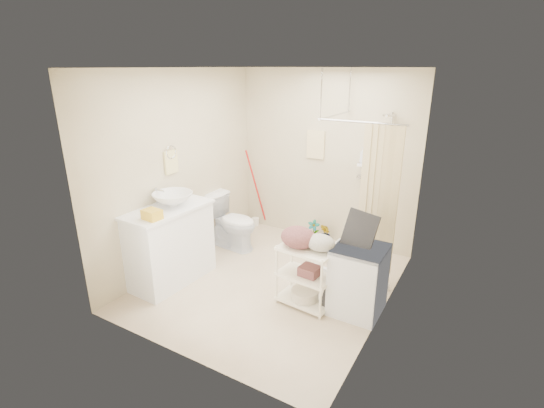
% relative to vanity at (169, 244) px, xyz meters
% --- Properties ---
extents(floor, '(3.20, 3.20, 0.00)m').
position_rel_vanity_xyz_m(floor, '(1.16, 0.58, -0.49)').
color(floor, beige).
rests_on(floor, ground).
extents(ceiling, '(2.80, 3.20, 0.04)m').
position_rel_vanity_xyz_m(ceiling, '(1.16, 0.58, 2.11)').
color(ceiling, silver).
rests_on(ceiling, ground).
extents(wall_back, '(2.80, 0.04, 2.60)m').
position_rel_vanity_xyz_m(wall_back, '(1.16, 2.18, 0.81)').
color(wall_back, beige).
rests_on(wall_back, ground).
extents(wall_front, '(2.80, 0.04, 2.60)m').
position_rel_vanity_xyz_m(wall_front, '(1.16, -1.02, 0.81)').
color(wall_front, beige).
rests_on(wall_front, ground).
extents(wall_left, '(0.04, 3.20, 2.60)m').
position_rel_vanity_xyz_m(wall_left, '(-0.24, 0.58, 0.81)').
color(wall_left, beige).
rests_on(wall_left, ground).
extents(wall_right, '(0.04, 3.20, 2.60)m').
position_rel_vanity_xyz_m(wall_right, '(2.56, 0.58, 0.81)').
color(wall_right, beige).
rests_on(wall_right, ground).
extents(vanity, '(0.68, 1.15, 0.99)m').
position_rel_vanity_xyz_m(vanity, '(0.00, 0.00, 0.00)').
color(vanity, white).
rests_on(vanity, ground).
extents(sink, '(0.53, 0.53, 0.17)m').
position_rel_vanity_xyz_m(sink, '(0.04, 0.09, 0.58)').
color(sink, silver).
rests_on(sink, vanity).
extents(counter_basket, '(0.21, 0.17, 0.11)m').
position_rel_vanity_xyz_m(counter_basket, '(0.16, -0.36, 0.55)').
color(counter_basket, gold).
rests_on(counter_basket, vanity).
extents(floor_basket, '(0.26, 0.21, 0.14)m').
position_rel_vanity_xyz_m(floor_basket, '(0.16, -0.42, -0.43)').
color(floor_basket, yellow).
rests_on(floor_basket, ground).
extents(toilet, '(0.84, 0.53, 0.82)m').
position_rel_vanity_xyz_m(toilet, '(0.12, 1.20, -0.08)').
color(toilet, white).
rests_on(toilet, ground).
extents(mop, '(0.15, 0.15, 1.32)m').
position_rel_vanity_xyz_m(mop, '(-0.05, 2.10, 0.17)').
color(mop, red).
rests_on(mop, ground).
extents(potted_plant_a, '(0.22, 0.17, 0.36)m').
position_rel_vanity_xyz_m(potted_plant_a, '(1.12, 1.96, -0.31)').
color(potted_plant_a, brown).
rests_on(potted_plant_a, ground).
extents(potted_plant_b, '(0.24, 0.24, 0.34)m').
position_rel_vanity_xyz_m(potted_plant_b, '(1.31, 1.98, -0.32)').
color(potted_plant_b, maroon).
rests_on(potted_plant_b, ground).
extents(hanging_towel, '(0.28, 0.03, 0.42)m').
position_rel_vanity_xyz_m(hanging_towel, '(1.01, 2.16, 1.01)').
color(hanging_towel, beige).
rests_on(hanging_towel, wall_back).
extents(towel_ring, '(0.04, 0.22, 0.34)m').
position_rel_vanity_xyz_m(towel_ring, '(-0.22, 0.38, 0.98)').
color(towel_ring, '#F0E191').
rests_on(towel_ring, wall_left).
extents(tp_holder, '(0.08, 0.12, 0.14)m').
position_rel_vanity_xyz_m(tp_holder, '(-0.20, 0.63, 0.23)').
color(tp_holder, white).
rests_on(tp_holder, wall_left).
extents(shower, '(1.10, 1.10, 2.10)m').
position_rel_vanity_xyz_m(shower, '(2.01, 1.63, 0.56)').
color(shower, silver).
rests_on(shower, ground).
extents(shampoo_bottle_a, '(0.11, 0.11, 0.23)m').
position_rel_vanity_xyz_m(shampoo_bottle_a, '(1.76, 2.10, 0.94)').
color(shampoo_bottle_a, silver).
rests_on(shampoo_bottle_a, shower).
extents(shampoo_bottle_b, '(0.11, 0.11, 0.19)m').
position_rel_vanity_xyz_m(shampoo_bottle_b, '(1.90, 2.11, 0.92)').
color(shampoo_bottle_b, '#445BB5').
rests_on(shampoo_bottle_b, shower).
extents(washing_machine, '(0.54, 0.56, 0.78)m').
position_rel_vanity_xyz_m(washing_machine, '(2.30, 0.53, -0.10)').
color(washing_machine, silver).
rests_on(washing_machine, ground).
extents(laundry_rack, '(0.65, 0.42, 0.85)m').
position_rel_vanity_xyz_m(laundry_rack, '(1.74, 0.35, -0.07)').
color(laundry_rack, white).
rests_on(laundry_rack, ground).
extents(ironing_board, '(0.34, 0.12, 1.20)m').
position_rel_vanity_xyz_m(ironing_board, '(2.20, 0.48, 0.11)').
color(ironing_board, black).
rests_on(ironing_board, ground).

